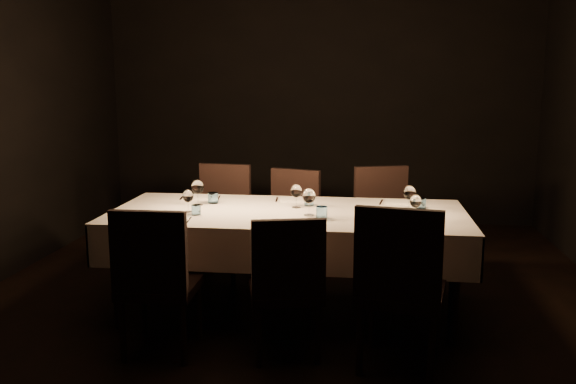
# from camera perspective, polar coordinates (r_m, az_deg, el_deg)

# --- Properties ---
(room) EXTENTS (5.01, 6.01, 3.01)m
(room) POSITION_cam_1_polar(r_m,az_deg,el_deg) (4.25, 0.00, 7.96)
(room) COLOR black
(room) RESTS_ON ground
(dining_table) EXTENTS (2.52, 1.12, 0.76)m
(dining_table) POSITION_cam_1_polar(r_m,az_deg,el_deg) (4.36, 0.00, -2.75)
(dining_table) COLOR black
(dining_table) RESTS_ON ground
(chair_near_left) EXTENTS (0.46, 0.46, 0.95)m
(chair_near_left) POSITION_cam_1_polar(r_m,az_deg,el_deg) (3.79, -12.25, -7.65)
(chair_near_left) COLOR black
(chair_near_left) RESTS_ON ground
(place_setting_near_left) EXTENTS (0.30, 0.39, 0.16)m
(place_setting_near_left) POSITION_cam_1_polar(r_m,az_deg,el_deg) (4.26, -9.63, -1.32)
(place_setting_near_left) COLOR silver
(place_setting_near_left) RESTS_ON dining_table
(chair_near_center) EXTENTS (0.52, 0.52, 0.90)m
(chair_near_center) POSITION_cam_1_polar(r_m,az_deg,el_deg) (3.69, -0.12, -8.29)
(chair_near_center) COLOR black
(chair_near_center) RESTS_ON ground
(place_setting_near_center) EXTENTS (0.34, 0.41, 0.19)m
(place_setting_near_center) POSITION_cam_1_polar(r_m,az_deg,el_deg) (4.10, 1.93, -1.49)
(place_setting_near_center) COLOR silver
(place_setting_near_center) RESTS_ON dining_table
(chair_near_right) EXTENTS (0.56, 0.56, 1.00)m
(chair_near_right) POSITION_cam_1_polar(r_m,az_deg,el_deg) (3.57, 10.41, -8.28)
(chair_near_right) COLOR black
(chair_near_right) RESTS_ON ground
(place_setting_near_right) EXTENTS (0.29, 0.39, 0.16)m
(place_setting_near_right) POSITION_cam_1_polar(r_m,az_deg,el_deg) (4.10, 12.00, -1.86)
(place_setting_near_right) COLOR silver
(place_setting_near_right) RESTS_ON dining_table
(chair_far_left) EXTENTS (0.50, 0.50, 0.96)m
(chair_far_left) POSITION_cam_1_polar(r_m,az_deg,el_deg) (5.32, -6.25, -2.14)
(chair_far_left) COLOR black
(chair_far_left) RESTS_ON ground
(place_setting_far_left) EXTENTS (0.36, 0.41, 0.19)m
(place_setting_far_left) POSITION_cam_1_polar(r_m,az_deg,el_deg) (4.67, -8.05, -0.09)
(place_setting_far_left) COLOR silver
(place_setting_far_left) RESTS_ON dining_table
(chair_far_center) EXTENTS (0.56, 0.56, 0.93)m
(chair_far_center) POSITION_cam_1_polar(r_m,az_deg,el_deg) (5.19, 0.22, -2.56)
(chair_far_center) COLOR black
(chair_far_center) RESTS_ON ground
(place_setting_far_center) EXTENTS (0.32, 0.40, 0.17)m
(place_setting_far_center) POSITION_cam_1_polar(r_m,az_deg,el_deg) (4.54, 0.98, -0.39)
(place_setting_far_center) COLOR silver
(place_setting_far_center) RESTS_ON dining_table
(chair_far_right) EXTENTS (0.58, 0.58, 0.96)m
(chair_far_right) POSITION_cam_1_polar(r_m,az_deg,el_deg) (5.17, 9.01, -2.55)
(chair_far_right) COLOR black
(chair_far_right) RESTS_ON ground
(place_setting_far_right) EXTENTS (0.34, 0.40, 0.18)m
(place_setting_far_right) POSITION_cam_1_polar(r_m,az_deg,el_deg) (4.52, 11.26, -0.59)
(place_setting_far_right) COLOR silver
(place_setting_far_right) RESTS_ON dining_table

